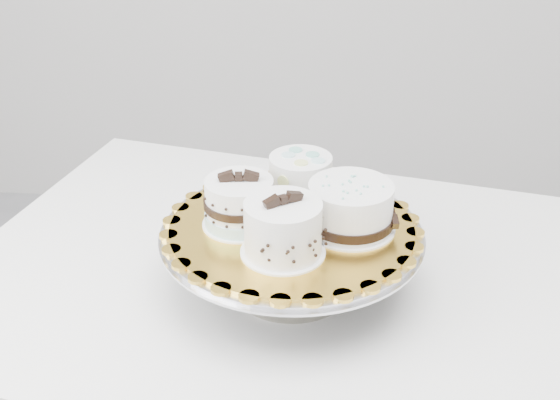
# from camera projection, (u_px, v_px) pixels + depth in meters

# --- Properties ---
(table) EXTENTS (1.28, 0.99, 0.75)m
(table) POSITION_uv_depth(u_px,v_px,m) (316.00, 315.00, 1.16)
(table) COLOR white
(table) RESTS_ON floor
(cake_stand) EXTENTS (0.39, 0.39, 0.11)m
(cake_stand) POSITION_uv_depth(u_px,v_px,m) (292.00, 247.00, 1.05)
(cake_stand) COLOR gray
(cake_stand) RESTS_ON table
(cake_board) EXTENTS (0.48, 0.48, 0.01)m
(cake_board) POSITION_uv_depth(u_px,v_px,m) (292.00, 227.00, 1.04)
(cake_board) COLOR gold
(cake_board) RESTS_ON cake_stand
(cake_swirl) EXTENTS (0.15, 0.15, 0.09)m
(cake_swirl) POSITION_uv_depth(u_px,v_px,m) (283.00, 230.00, 0.95)
(cake_swirl) COLOR white
(cake_swirl) RESTS_ON cake_board
(cake_banded) EXTENTS (0.11, 0.11, 0.09)m
(cake_banded) POSITION_uv_depth(u_px,v_px,m) (240.00, 205.00, 1.02)
(cake_banded) COLOR white
(cake_banded) RESTS_ON cake_board
(cake_dots) EXTENTS (0.12, 0.12, 0.07)m
(cake_dots) POSITION_uv_depth(u_px,v_px,m) (300.00, 178.00, 1.09)
(cake_dots) COLOR white
(cake_dots) RESTS_ON cake_board
(cake_ribbon) EXTENTS (0.15, 0.14, 0.07)m
(cake_ribbon) POSITION_uv_depth(u_px,v_px,m) (351.00, 208.00, 1.01)
(cake_ribbon) COLOR white
(cake_ribbon) RESTS_ON cake_board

